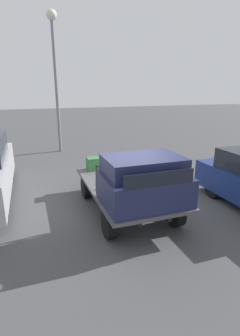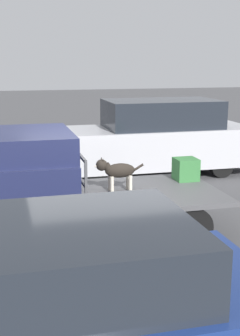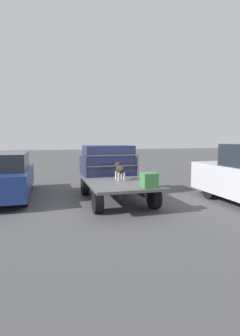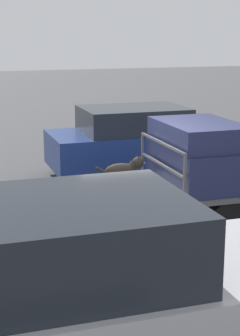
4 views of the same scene
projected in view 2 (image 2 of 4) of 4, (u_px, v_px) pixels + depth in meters
ground_plane at (103, 236)px, 8.06m from camera, size 80.00×80.00×0.00m
flatbed_truck at (102, 204)px, 7.93m from camera, size 4.04×2.05×0.76m
truck_cab at (28, 167)px, 7.47m from camera, size 1.46×1.93×1.10m
truck_headboard at (76, 164)px, 7.66m from camera, size 0.04×1.93×0.79m
dog at (116, 170)px, 7.92m from camera, size 0.88×0.25×0.61m
cargo_crate at (186, 169)px, 8.74m from camera, size 0.41×0.41×0.41m
parked_sedan at (35, 316)px, 4.00m from camera, size 4.40×1.89×1.63m
parked_pickup_far at (154, 138)px, 12.23m from camera, size 5.28×1.89×1.95m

